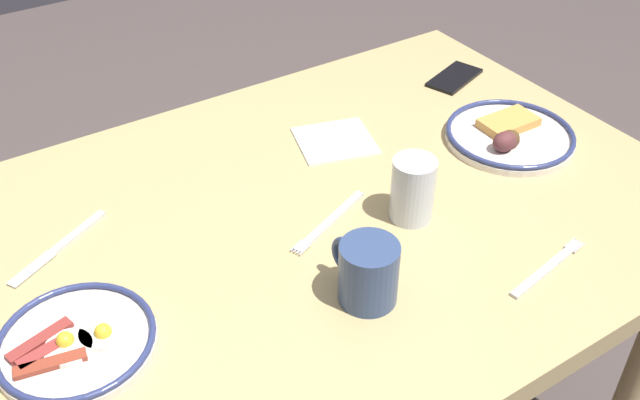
% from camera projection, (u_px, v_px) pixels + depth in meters
% --- Properties ---
extents(dining_table, '(1.48, 0.95, 0.72)m').
position_uv_depth(dining_table, '(288.00, 251.00, 1.31)').
color(dining_table, tan).
rests_on(dining_table, ground_plane).
extents(plate_near_main, '(0.26, 0.26, 0.05)m').
position_uv_depth(plate_near_main, '(509.00, 135.00, 1.47)').
color(plate_near_main, silver).
rests_on(plate_near_main, dining_table).
extents(plate_center_pancakes, '(0.23, 0.23, 0.04)m').
position_uv_depth(plate_center_pancakes, '(76.00, 342.00, 1.04)').
color(plate_center_pancakes, silver).
rests_on(plate_center_pancakes, dining_table).
extents(coffee_mug, '(0.09, 0.13, 0.10)m').
position_uv_depth(coffee_mug, '(367.00, 271.00, 1.10)').
color(coffee_mug, '#334772').
rests_on(coffee_mug, dining_table).
extents(drinking_glass, '(0.08, 0.08, 0.12)m').
position_uv_depth(drinking_glass, '(412.00, 192.00, 1.26)').
color(drinking_glass, silver).
rests_on(drinking_glass, dining_table).
extents(cell_phone, '(0.16, 0.12, 0.01)m').
position_uv_depth(cell_phone, '(454.00, 78.00, 1.69)').
color(cell_phone, black).
rests_on(cell_phone, dining_table).
extents(paper_napkin, '(0.18, 0.18, 0.00)m').
position_uv_depth(paper_napkin, '(335.00, 141.00, 1.48)').
color(paper_napkin, white).
rests_on(paper_napkin, dining_table).
extents(fork_near, '(0.19, 0.09, 0.01)m').
position_uv_depth(fork_near, '(329.00, 222.00, 1.27)').
color(fork_near, silver).
rests_on(fork_near, dining_table).
extents(fork_far, '(0.19, 0.05, 0.01)m').
position_uv_depth(fork_far, '(548.00, 267.00, 1.18)').
color(fork_far, silver).
rests_on(fork_far, dining_table).
extents(butter_knife, '(0.19, 0.12, 0.01)m').
position_uv_depth(butter_knife, '(59.00, 247.00, 1.22)').
color(butter_knife, silver).
rests_on(butter_knife, dining_table).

